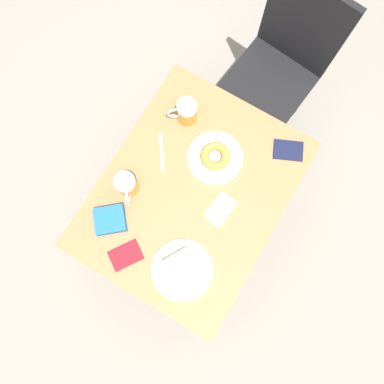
% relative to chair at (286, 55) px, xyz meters
% --- Properties ---
extents(ground_plane, '(8.00, 8.00, 0.00)m').
position_rel_chair_xyz_m(ground_plane, '(-0.03, -0.86, -0.57)').
color(ground_plane, gray).
extents(table, '(0.73, 0.95, 0.70)m').
position_rel_chair_xyz_m(table, '(-0.03, -0.86, 0.07)').
color(table, '#997044').
rests_on(table, ground_plane).
extents(chair, '(0.44, 0.44, 0.96)m').
position_rel_chair_xyz_m(chair, '(0.00, 0.00, 0.00)').
color(chair, black).
rests_on(chair, ground_plane).
extents(plate_with_cake, '(0.25, 0.25, 0.05)m').
position_rel_chair_xyz_m(plate_with_cake, '(0.10, -1.15, 0.15)').
color(plate_with_cake, silver).
rests_on(plate_with_cake, table).
extents(plate_with_donut, '(0.24, 0.24, 0.05)m').
position_rel_chair_xyz_m(plate_with_donut, '(-0.02, -0.68, 0.15)').
color(plate_with_donut, silver).
rests_on(plate_with_donut, table).
extents(beer_mug_left, '(0.10, 0.11, 0.13)m').
position_rel_chair_xyz_m(beer_mug_left, '(-0.26, -0.98, 0.20)').
color(beer_mug_left, '#C68C23').
rests_on(beer_mug_left, table).
extents(beer_mug_center, '(0.11, 0.10, 0.13)m').
position_rel_chair_xyz_m(beer_mug_center, '(-0.22, -0.58, 0.20)').
color(beer_mug_center, '#C68C23').
rests_on(beer_mug_center, table).
extents(napkin_folded, '(0.10, 0.14, 0.00)m').
position_rel_chair_xyz_m(napkin_folded, '(0.11, -0.86, 0.14)').
color(napkin_folded, white).
rests_on(napkin_folded, table).
extents(fork, '(0.11, 0.15, 0.00)m').
position_rel_chair_xyz_m(fork, '(-0.23, -0.77, 0.14)').
color(fork, silver).
rests_on(fork, table).
extents(passport_near_edge, '(0.14, 0.15, 0.01)m').
position_rel_chair_xyz_m(passport_near_edge, '(-0.13, -1.22, 0.14)').
color(passport_near_edge, maroon).
rests_on(passport_near_edge, table).
extents(passport_far_edge, '(0.15, 0.13, 0.01)m').
position_rel_chair_xyz_m(passport_far_edge, '(0.23, -0.49, 0.14)').
color(passport_far_edge, '#141938').
rests_on(passport_far_edge, table).
extents(blue_pouch, '(0.16, 0.16, 0.05)m').
position_rel_chair_xyz_m(blue_pouch, '(-0.25, -1.13, 0.16)').
color(blue_pouch, blue).
rests_on(blue_pouch, table).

